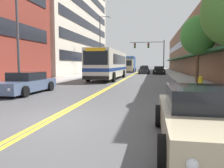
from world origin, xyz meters
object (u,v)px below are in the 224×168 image
(city_bus, at_px, (109,63))
(car_silver_parked_right_mid, at_px, (158,69))
(car_beige_parked_right_foreground, at_px, (206,118))
(car_charcoal_moving_lead, at_px, (144,70))
(car_champagne_moving_second, at_px, (145,68))
(traffic_signal_mast, at_px, (152,50))
(fire_hydrant, at_px, (200,84))
(car_black_parked_right_far, at_px, (159,70))
(box_truck, at_px, (129,64))
(car_slate_blue_parked_left_near, at_px, (26,83))
(street_tree_right_mid, at_px, (198,35))
(street_lamp_left_far, at_px, (101,41))
(street_lamp_left_near, at_px, (20,11))

(city_bus, xyz_separation_m, car_silver_parked_right_mid, (6.19, 21.16, -1.21))
(car_beige_parked_right_foreground, height_order, car_charcoal_moving_lead, car_charcoal_moving_lead)
(car_champagne_moving_second, xyz_separation_m, traffic_signal_mast, (1.80, -16.35, 3.77))
(car_silver_parked_right_mid, relative_size, fire_hydrant, 5.08)
(city_bus, bearing_deg, car_black_parked_right_far, 66.58)
(car_beige_parked_right_foreground, bearing_deg, fire_hydrant, 79.34)
(car_silver_parked_right_mid, xyz_separation_m, car_black_parked_right_far, (-0.08, -7.06, 0.01))
(box_truck, height_order, fire_hydrant, box_truck)
(car_black_parked_right_far, relative_size, car_charcoal_moving_lead, 1.07)
(car_slate_blue_parked_left_near, height_order, car_charcoal_moving_lead, car_charcoal_moving_lead)
(car_charcoal_moving_lead, xyz_separation_m, fire_hydrant, (4.25, -27.19, -0.05))
(box_truck, bearing_deg, car_charcoal_moving_lead, -63.34)
(fire_hydrant, bearing_deg, car_slate_blue_parked_left_near, -172.24)
(car_slate_blue_parked_left_near, height_order, fire_hydrant, car_slate_blue_parked_left_near)
(car_black_parked_right_far, xyz_separation_m, street_tree_right_mid, (2.76, -19.11, 3.61))
(car_black_parked_right_far, xyz_separation_m, car_charcoal_moving_lead, (-2.59, 1.23, 0.01))
(car_silver_parked_right_mid, relative_size, street_lamp_left_far, 0.50)
(car_charcoal_moving_lead, relative_size, fire_hydrant, 4.67)
(traffic_signal_mast, relative_size, street_tree_right_mid, 1.10)
(traffic_signal_mast, bearing_deg, car_silver_parked_right_mid, 73.40)
(car_champagne_moving_second, height_order, traffic_signal_mast, traffic_signal_mast)
(city_bus, height_order, fire_hydrant, city_bus)
(car_slate_blue_parked_left_near, bearing_deg, car_champagne_moving_second, 83.19)
(city_bus, height_order, street_lamp_left_near, street_lamp_left_near)
(car_silver_parked_right_mid, bearing_deg, car_black_parked_right_far, -90.68)
(city_bus, relative_size, traffic_signal_mast, 1.95)
(street_tree_right_mid, distance_m, fire_hydrant, 7.83)
(car_silver_parked_right_mid, xyz_separation_m, car_champagne_moving_second, (-3.20, 11.67, 0.02))
(car_champagne_moving_second, relative_size, fire_hydrant, 5.09)
(street_tree_right_mid, height_order, fire_hydrant, street_tree_right_mid)
(city_bus, bearing_deg, car_beige_parked_right_foreground, -73.05)
(car_charcoal_moving_lead, relative_size, street_lamp_left_near, 0.51)
(box_truck, height_order, traffic_signal_mast, traffic_signal_mast)
(car_charcoal_moving_lead, bearing_deg, car_beige_parked_right_foreground, -85.73)
(traffic_signal_mast, xyz_separation_m, street_lamp_left_far, (-8.05, -6.67, 1.06))
(car_silver_parked_right_mid, height_order, street_tree_right_mid, street_tree_right_mid)
(car_black_parked_right_far, height_order, street_tree_right_mid, street_tree_right_mid)
(city_bus, relative_size, street_lamp_left_near, 1.44)
(car_black_parked_right_far, bearing_deg, street_lamp_left_near, -109.40)
(traffic_signal_mast, distance_m, street_tree_right_mid, 21.87)
(car_champagne_moving_second, relative_size, traffic_signal_mast, 0.75)
(city_bus, relative_size, street_tree_right_mid, 2.15)
(fire_hydrant, bearing_deg, street_tree_right_mid, 80.84)
(street_tree_right_mid, bearing_deg, car_charcoal_moving_lead, 104.75)
(street_lamp_left_far, bearing_deg, box_truck, 76.22)
(box_truck, height_order, street_lamp_left_near, street_lamp_left_near)
(city_bus, bearing_deg, car_champagne_moving_second, 84.79)
(city_bus, height_order, car_beige_parked_right_foreground, city_bus)
(street_lamp_left_far, height_order, street_tree_right_mid, street_lamp_left_far)
(car_silver_parked_right_mid, bearing_deg, street_lamp_left_near, -105.68)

